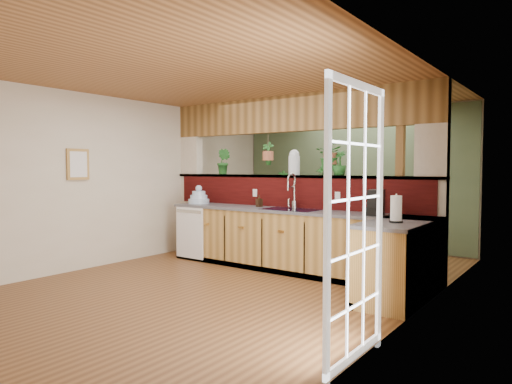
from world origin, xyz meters
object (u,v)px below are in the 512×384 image
Objects in this scene: faucet at (292,189)px; paper_towel at (396,209)px; shelving_console at (308,218)px; dish_stack at (199,198)px; glass_jar at (294,162)px; soap_dispenser at (259,201)px; coffee_maker at (376,203)px.

faucet reaches higher than paper_towel.
paper_towel is 4.09m from shelving_console.
glass_jar is at bearing 12.18° from dish_stack.
dish_stack is 1.94× the size of soap_dispenser.
coffee_maker is 3.34m from shelving_console.
soap_dispenser is 0.56× the size of coffee_maker.
soap_dispenser is 0.47× the size of glass_jar.
faucet reaches higher than coffee_maker.
coffee_maker is (1.36, -0.20, -0.13)m from faucet.
glass_jar is (0.46, 0.28, 0.59)m from soap_dispenser.
soap_dispenser is at bearing -148.95° from glass_jar.
coffee_maker reaches higher than paper_towel.
faucet is 0.47m from glass_jar.
shelving_console is at bearing 133.58° from paper_towel.
dish_stack reaches higher than shelving_console.
faucet is 1.49× the size of dish_stack.
paper_towel is at bearing -63.10° from coffee_maker.
shelving_console is at bearing 100.20° from soap_dispenser.
soap_dispenser is 2.52m from paper_towel.
glass_jar reaches higher than soap_dispenser.
faucet is 1.36× the size of glass_jar.
glass_jar reaches higher than paper_towel.
faucet is 2.43m from shelving_console.
soap_dispenser is (1.20, 0.08, -0.00)m from dish_stack.
soap_dispenser is at bearing -174.86° from faucet.
glass_jar is at bearing 31.05° from soap_dispenser.
dish_stack is 0.21× the size of shelving_console.
paper_towel is 0.82× the size of glass_jar.
dish_stack is 3.67m from paper_towel.
dish_stack is 1.12× the size of paper_towel.
faucet is at bearing 160.56° from coffee_maker.
faucet is 0.60m from soap_dispenser.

